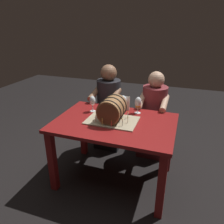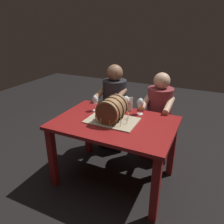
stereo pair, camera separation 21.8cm
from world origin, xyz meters
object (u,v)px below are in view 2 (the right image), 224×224
(menu_card, at_px, (128,104))
(wine_glass_white, at_px, (118,99))
(person_seated_left, at_px, (114,112))
(wine_glass_empty, at_px, (95,100))
(wine_glass_amber, at_px, (140,104))
(barrel_cake, at_px, (112,110))
(dining_table, at_px, (114,132))
(person_seated_right, at_px, (158,122))
(wine_glass_red, at_px, (126,101))

(menu_card, bearing_deg, wine_glass_white, 173.88)
(person_seated_left, bearing_deg, wine_glass_empty, -91.73)
(person_seated_left, bearing_deg, wine_glass_amber, -37.91)
(barrel_cake, distance_m, wine_glass_empty, 0.34)
(wine_glass_empty, relative_size, menu_card, 1.13)
(dining_table, xyz_separation_m, wine_glass_white, (-0.11, 0.33, 0.23))
(menu_card, xyz_separation_m, person_seated_left, (-0.31, 0.33, -0.28))
(dining_table, distance_m, wine_glass_amber, 0.41)
(dining_table, height_order, wine_glass_white, wine_glass_white)
(wine_glass_amber, bearing_deg, person_seated_left, 142.09)
(person_seated_right, bearing_deg, dining_table, -114.68)
(person_seated_left, height_order, person_seated_right, person_seated_left)
(person_seated_left, bearing_deg, menu_card, -46.17)
(wine_glass_empty, bearing_deg, wine_glass_white, 36.73)
(dining_table, relative_size, wine_glass_empty, 6.72)
(wine_glass_empty, distance_m, wine_glass_white, 0.26)
(wine_glass_red, distance_m, person_seated_left, 0.57)
(barrel_cake, height_order, wine_glass_empty, barrel_cake)
(wine_glass_empty, distance_m, wine_glass_red, 0.35)
(wine_glass_amber, xyz_separation_m, wine_glass_red, (-0.17, 0.02, 0.00))
(dining_table, xyz_separation_m, menu_card, (0.01, 0.33, 0.20))
(wine_glass_empty, relative_size, wine_glass_red, 1.01)
(wine_glass_white, bearing_deg, wine_glass_amber, -7.84)
(wine_glass_amber, height_order, wine_glass_white, wine_glass_amber)
(menu_card, relative_size, person_seated_left, 0.14)
(barrel_cake, relative_size, wine_glass_white, 2.94)
(wine_glass_amber, height_order, wine_glass_red, wine_glass_amber)
(barrel_cake, distance_m, wine_glass_amber, 0.35)
(wine_glass_white, height_order, wine_glass_red, wine_glass_red)
(wine_glass_red, bearing_deg, barrel_cake, -95.80)
(wine_glass_white, distance_m, menu_card, 0.13)
(wine_glass_empty, height_order, wine_glass_red, wine_glass_empty)
(wine_glass_red, xyz_separation_m, person_seated_left, (-0.31, 0.35, -0.32))
(dining_table, xyz_separation_m, barrel_cake, (-0.03, -0.00, 0.24))
(wine_glass_empty, distance_m, wine_glass_amber, 0.50)
(barrel_cake, bearing_deg, wine_glass_amber, 55.13)
(wine_glass_empty, relative_size, wine_glass_white, 1.04)
(person_seated_right, bearing_deg, person_seated_left, 179.98)
(person_seated_left, relative_size, person_seated_right, 1.04)
(dining_table, distance_m, barrel_cake, 0.24)
(person_seated_right, bearing_deg, wine_glass_white, -141.09)
(barrel_cake, bearing_deg, dining_table, 3.91)
(barrel_cake, xyz_separation_m, wine_glass_empty, (-0.29, 0.17, 0.00))
(barrel_cake, height_order, wine_glass_red, barrel_cake)
(wine_glass_amber, relative_size, menu_card, 1.17)
(wine_glass_empty, height_order, wine_glass_white, wine_glass_empty)
(menu_card, bearing_deg, wine_glass_red, -116.29)
(dining_table, bearing_deg, person_seated_left, 114.68)
(wine_glass_amber, bearing_deg, dining_table, -121.20)
(menu_card, bearing_deg, dining_table, -100.19)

